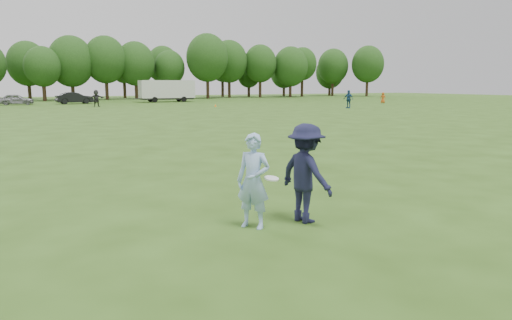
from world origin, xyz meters
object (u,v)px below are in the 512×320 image
at_px(defender, 306,173).
at_px(car_f, 75,98).
at_px(thrower, 253,181).
at_px(car_e, 16,99).
at_px(player_far_c, 383,98).
at_px(field_cone, 215,105).
at_px(player_far_b, 348,99).
at_px(player_far_d, 96,98).
at_px(cargo_trailer, 167,90).

distance_m(defender, car_f, 59.19).
relative_size(defender, car_f, 0.40).
bearing_deg(thrower, defender, 44.40).
distance_m(thrower, car_e, 59.15).
relative_size(thrower, player_far_c, 1.17).
bearing_deg(defender, field_cone, -31.61).
xyz_separation_m(player_far_b, player_far_c, (12.78, 8.44, -0.24)).
xyz_separation_m(car_f, field_cone, (14.06, -15.72, -0.63)).
xyz_separation_m(defender, player_far_b, (27.53, 33.35, 0.04)).
height_order(thrower, player_far_d, player_far_d).
height_order(defender, cargo_trailer, cargo_trailer).
height_order(player_far_b, player_far_d, player_far_b).
height_order(player_far_b, cargo_trailer, cargo_trailer).
distance_m(player_far_d, car_f, 9.68).
bearing_deg(car_e, car_f, -84.71).
distance_m(car_f, cargo_trailer, 13.07).
xyz_separation_m(thrower, field_cone, (16.86, 43.32, -0.74)).
xyz_separation_m(field_cone, cargo_trailer, (-1.05, 16.53, 1.63)).
xyz_separation_m(defender, player_far_c, (40.31, 41.79, -0.20)).
height_order(player_far_c, car_e, player_far_c).
relative_size(car_e, car_f, 0.87).
relative_size(player_far_b, car_f, 0.42).
distance_m(player_far_c, cargo_trailer, 31.39).
xyz_separation_m(defender, field_cone, (15.79, 43.44, -0.81)).
xyz_separation_m(defender, player_far_d, (3.17, 49.60, 0.03)).
distance_m(car_e, cargo_trailer, 20.07).
bearing_deg(defender, thrower, 71.67).
bearing_deg(cargo_trailer, car_f, -176.46).
xyz_separation_m(player_far_c, car_e, (-45.60, 17.33, -0.05)).
relative_size(car_e, cargo_trailer, 0.46).
xyz_separation_m(defender, car_e, (-5.29, 59.12, -0.26)).
bearing_deg(defender, car_f, -13.30).
distance_m(player_far_b, player_far_d, 29.28).
bearing_deg(player_far_d, cargo_trailer, 44.46).
relative_size(thrower, field_cone, 5.91).
height_order(car_f, cargo_trailer, cargo_trailer).
height_order(thrower, player_far_b, player_far_b).
bearing_deg(car_f, thrower, 169.67).
distance_m(player_far_b, car_f, 36.50).
height_order(thrower, car_f, thrower).
bearing_deg(player_far_c, thrower, 94.24).
bearing_deg(field_cone, player_far_d, 153.99).
relative_size(car_f, cargo_trailer, 0.53).
height_order(defender, player_far_b, player_far_b).
bearing_deg(defender, car_e, -6.52).
height_order(player_far_b, field_cone, player_far_b).
relative_size(player_far_b, player_far_c, 1.32).
xyz_separation_m(thrower, player_far_d, (4.24, 49.47, 0.10)).
height_order(thrower, player_far_c, thrower).
bearing_deg(player_far_b, field_cone, -151.11).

